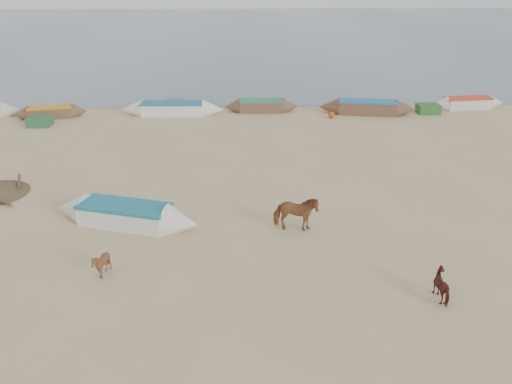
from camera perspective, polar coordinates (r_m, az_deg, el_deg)
ground at (r=16.82m, az=0.49°, el=-8.58°), size 140.00×140.00×0.00m
sea at (r=96.65m, az=-1.74°, el=18.19°), size 160.00×160.00×0.00m
cow_adult at (r=18.82m, az=4.54°, el=-2.48°), size 1.78×0.99×1.43m
calf_front at (r=16.87m, az=-17.27°, el=-7.87°), size 1.09×1.07×0.91m
calf_right at (r=16.14m, az=20.78°, el=-9.99°), size 1.09×1.13×0.88m
near_canoe at (r=20.04m, az=-14.71°, el=-2.49°), size 6.17×3.07×0.83m
waterline_canoes at (r=35.65m, az=-1.74°, el=9.69°), size 59.85×3.96×0.97m
beach_clutter at (r=35.72m, az=6.11°, el=9.37°), size 46.55×6.04×0.64m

